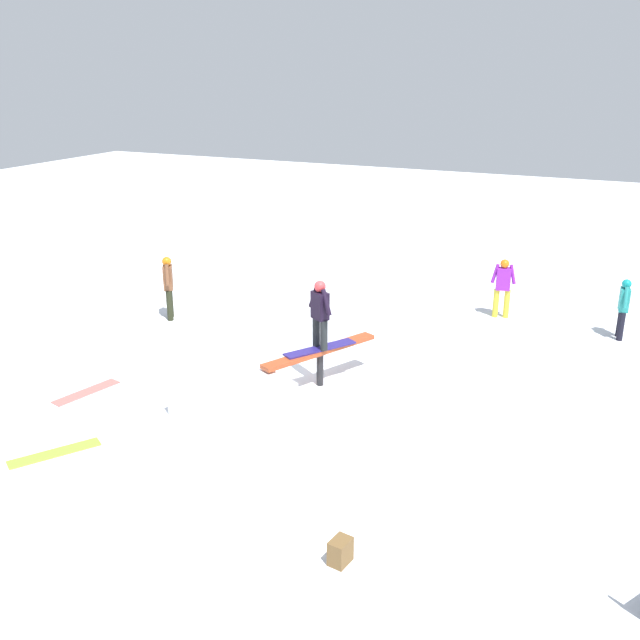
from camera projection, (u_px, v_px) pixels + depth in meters
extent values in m
plane|color=white|center=(320.00, 385.00, 14.05)|extent=(60.00, 60.00, 0.00)
cylinder|color=black|center=(320.00, 369.00, 13.93)|extent=(0.14, 0.14, 0.68)
cube|color=#A53F1E|center=(320.00, 351.00, 13.81)|extent=(2.51, 1.40, 0.08)
cube|color=white|center=(233.00, 399.00, 12.73)|extent=(2.27, 2.13, 0.63)
cube|color=navy|center=(320.00, 348.00, 13.79)|extent=(1.44, 1.05, 0.03)
cylinder|color=black|center=(324.00, 335.00, 13.57)|extent=(0.14, 0.14, 0.60)
cylinder|color=black|center=(316.00, 331.00, 13.79)|extent=(0.14, 0.14, 0.60)
cube|color=black|center=(320.00, 305.00, 13.49)|extent=(0.36, 0.41, 0.53)
cylinder|color=black|center=(326.00, 302.00, 13.28)|extent=(0.23, 0.30, 0.49)
cylinder|color=black|center=(314.00, 296.00, 13.62)|extent=(0.23, 0.30, 0.49)
sphere|color=red|center=(320.00, 286.00, 13.36)|extent=(0.22, 0.22, 0.22)
cylinder|color=gold|center=(507.00, 304.00, 17.66)|extent=(0.14, 0.14, 0.72)
cylinder|color=gold|center=(496.00, 303.00, 17.71)|extent=(0.14, 0.14, 0.72)
cube|color=purple|center=(503.00, 279.00, 17.47)|extent=(0.28, 0.37, 0.56)
cylinder|color=purple|center=(513.00, 274.00, 17.39)|extent=(0.13, 0.20, 0.49)
cylinder|color=purple|center=(495.00, 274.00, 17.46)|extent=(0.13, 0.20, 0.49)
sphere|color=orange|center=(505.00, 264.00, 17.34)|extent=(0.21, 0.21, 0.21)
cylinder|color=#272B19|center=(170.00, 306.00, 17.45)|extent=(0.15, 0.15, 0.76)
cylinder|color=#272B19|center=(170.00, 302.00, 17.71)|extent=(0.15, 0.15, 0.76)
cube|color=brown|center=(168.00, 278.00, 17.35)|extent=(0.41, 0.37, 0.59)
cylinder|color=brown|center=(167.00, 275.00, 17.10)|extent=(0.21, 0.18, 0.52)
cylinder|color=brown|center=(168.00, 270.00, 17.51)|extent=(0.21, 0.18, 0.52)
sphere|color=orange|center=(167.00, 261.00, 17.21)|extent=(0.23, 0.23, 0.23)
cylinder|color=black|center=(621.00, 326.00, 16.20)|extent=(0.14, 0.14, 0.67)
cylinder|color=black|center=(620.00, 323.00, 16.43)|extent=(0.14, 0.14, 0.67)
cube|color=teal|center=(624.00, 300.00, 16.11)|extent=(0.35, 0.24, 0.53)
cylinder|color=teal|center=(626.00, 297.00, 15.89)|extent=(0.21, 0.11, 0.48)
cylinder|color=teal|center=(624.00, 292.00, 16.25)|extent=(0.21, 0.11, 0.48)
sphere|color=teal|center=(627.00, 284.00, 15.98)|extent=(0.21, 0.21, 0.21)
cube|color=#EB6961|center=(86.00, 392.00, 13.71)|extent=(1.39, 0.60, 0.02)
cube|color=#93CE36|center=(55.00, 453.00, 11.57)|extent=(1.37, 1.02, 0.02)
cube|color=brown|center=(340.00, 551.00, 8.99)|extent=(0.33, 0.27, 0.34)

